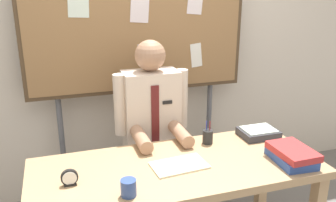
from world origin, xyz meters
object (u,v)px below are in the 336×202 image
person (152,140)px  book_stack (292,155)px  open_notebook (179,165)px  coffee_mug (129,188)px  bulletin_board (138,35)px  desk_clock (70,178)px  paper_tray (258,133)px  desk (177,178)px  pen_holder (208,137)px

person → book_stack: 1.02m
person → open_notebook: size_ratio=4.33×
open_notebook → coffee_mug: 0.41m
bulletin_board → book_stack: size_ratio=6.09×
book_stack → desk_clock: bearing=173.6°
paper_tray → coffee_mug: bearing=-156.4°
desk_clock → paper_tray: 1.34m
person → coffee_mug: bearing=-113.2°
desk → book_stack: book_stack is taller
book_stack → desk_clock: (-1.30, 0.15, -0.01)m
desk → coffee_mug: coffee_mug is taller
person → bulletin_board: bearing=90.0°
open_notebook → coffee_mug: bearing=-148.9°
person → coffee_mug: person is taller
person → paper_tray: size_ratio=5.43×
open_notebook → pen_holder: bearing=39.9°
desk_clock → book_stack: bearing=-6.4°
person → book_stack: bearing=-47.9°
desk_clock → coffee_mug: 0.34m
book_stack → coffee_mug: 1.02m
coffee_mug → paper_tray: (1.03, 0.45, -0.02)m
pen_holder → paper_tray: (0.39, -0.00, -0.02)m
coffee_mug → pen_holder: pen_holder is taller
person → open_notebook: 0.60m
bulletin_board → coffee_mug: bulletin_board is taller
desk → bulletin_board: 1.19m
book_stack → pen_holder: bearing=133.2°
desk_clock → pen_holder: 0.96m
desk → coffee_mug: 0.44m
bulletin_board → pen_holder: (0.30, -0.71, -0.61)m
book_stack → open_notebook: book_stack is taller
book_stack → paper_tray: size_ratio=1.20×
bulletin_board → open_notebook: bulletin_board is taller
desk → desk_clock: 0.64m
bulletin_board → paper_tray: 1.17m
book_stack → desk: bearing=165.2°
coffee_mug → desk_clock: bearing=144.9°
pen_holder → paper_tray: pen_holder is taller
open_notebook → desk_clock: 0.63m
open_notebook → person: bearing=90.7°
person → open_notebook: (0.01, -0.59, 0.09)m
desk → open_notebook: open_notebook is taller
desk → person: 0.57m
bulletin_board → open_notebook: size_ratio=5.83×
desk → coffee_mug: size_ratio=19.18×
desk → pen_holder: bearing=36.8°
person → bulletin_board: bulletin_board is taller
bulletin_board → book_stack: 1.43m
open_notebook → pen_holder: (0.29, 0.24, 0.04)m
pen_holder → paper_tray: size_ratio=0.62×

